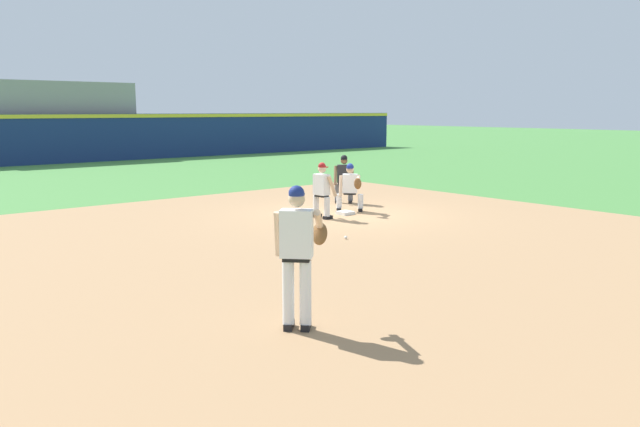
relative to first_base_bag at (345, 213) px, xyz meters
name	(u,v)px	position (x,y,z in m)	size (l,w,h in m)	color
ground_plane	(345,214)	(0.00, 0.00, -0.04)	(160.00, 160.00, 0.00)	#47843D
infield_dirt_patch	(330,251)	(-3.26, -3.14, -0.04)	(18.00, 18.00, 0.01)	#A87F56
first_base_bag	(345,213)	(0.00, 0.00, 0.00)	(0.38, 0.38, 0.09)	white
baseball	(346,238)	(-2.20, -2.44, -0.01)	(0.07, 0.07, 0.07)	white
pitcher	(298,249)	(-6.47, -6.26, 1.01)	(0.85, 0.56, 1.86)	black
first_baseman	(350,185)	(0.43, 0.27, 0.69)	(0.74, 1.08, 1.34)	black
baserunner	(322,188)	(-0.89, -0.07, 0.75)	(0.47, 0.61, 1.46)	black
umpire	(344,177)	(1.39, 1.60, 0.75)	(0.67, 0.67, 1.46)	black
outfield_wall	(69,137)	(0.00, 22.00, 1.35)	(48.00, 0.54, 2.60)	navy
stadium_seating_block	(53,121)	(0.00, 24.47, 2.16)	(8.38, 3.35, 4.35)	gray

